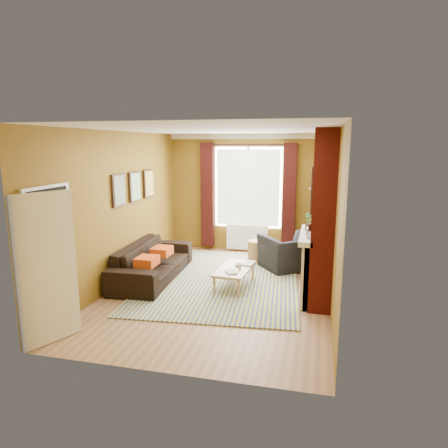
{
  "coord_description": "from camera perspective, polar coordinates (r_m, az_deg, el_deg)",
  "views": [
    {
      "loc": [
        1.64,
        -6.61,
        2.57
      ],
      "look_at": [
        0.0,
        0.25,
        1.15
      ],
      "focal_mm": 32.0,
      "sensor_mm": 36.0,
      "label": 1
    }
  ],
  "objects": [
    {
      "name": "sofa",
      "position": [
        7.86,
        -10.12,
        -5.26
      ],
      "size": [
        1.02,
        2.39,
        0.69
      ],
      "primitive_type": "imported",
      "rotation": [
        0.0,
        0.0,
        1.61
      ],
      "color": "black",
      "rests_on": "ground"
    },
    {
      "name": "mug",
      "position": [
        7.25,
        2.23,
        -5.99
      ],
      "size": [
        0.1,
        0.1,
        0.08
      ],
      "primitive_type": "imported",
      "rotation": [
        0.0,
        0.0,
        -0.11
      ],
      "color": "#999999",
      "rests_on": "coffee_table"
    },
    {
      "name": "floor_lamp",
      "position": [
        8.94,
        12.72,
        2.85
      ],
      "size": [
        0.31,
        0.31,
        1.63
      ],
      "rotation": [
        0.0,
        0.0,
        -0.36
      ],
      "color": "black",
      "rests_on": "ground"
    },
    {
      "name": "ground",
      "position": [
        7.28,
        -0.46,
        -9.29
      ],
      "size": [
        5.5,
        5.5,
        0.0
      ],
      "primitive_type": "plane",
      "color": "olive",
      "rests_on": "ground"
    },
    {
      "name": "coffee_table",
      "position": [
        7.29,
        1.53,
        -6.55
      ],
      "size": [
        0.64,
        1.14,
        0.37
      ],
      "rotation": [
        0.0,
        0.0,
        -0.08
      ],
      "color": "tan",
      "rests_on": "ground"
    },
    {
      "name": "book_b",
      "position": [
        7.53,
        2.59,
        -5.57
      ],
      "size": [
        0.26,
        0.33,
        0.02
      ],
      "primitive_type": "imported",
      "rotation": [
        0.0,
        0.0,
        -0.12
      ],
      "color": "#999999",
      "rests_on": "coffee_table"
    },
    {
      "name": "armchair",
      "position": [
        8.4,
        9.5,
        -4.03
      ],
      "size": [
        1.46,
        1.43,
        0.72
      ],
      "primitive_type": "imported",
      "rotation": [
        0.0,
        0.0,
        3.77
      ],
      "color": "black",
      "rests_on": "ground"
    },
    {
      "name": "wicker_stool",
      "position": [
        8.89,
        4.61,
        -3.89
      ],
      "size": [
        0.49,
        0.49,
        0.47
      ],
      "rotation": [
        0.0,
        0.0,
        -0.38
      ],
      "color": "#9D7444",
      "rests_on": "ground"
    },
    {
      "name": "tv_remote",
      "position": [
        7.39,
        1.75,
        -5.89
      ],
      "size": [
        0.1,
        0.18,
        0.02
      ],
      "rotation": [
        0.0,
        0.0,
        0.29
      ],
      "color": "#232325",
      "rests_on": "coffee_table"
    },
    {
      "name": "striped_rug",
      "position": [
        7.74,
        -0.33,
        -7.91
      ],
      "size": [
        3.17,
        4.17,
        0.02
      ],
      "rotation": [
        0.0,
        0.0,
        0.08
      ],
      "color": "#314888",
      "rests_on": "ground"
    },
    {
      "name": "room_walls",
      "position": [
        7.05,
        5.08,
        1.67
      ],
      "size": [
        3.82,
        5.54,
        2.83
      ],
      "color": "brown",
      "rests_on": "ground"
    },
    {
      "name": "book_a",
      "position": [
        6.98,
        0.3,
        -6.93
      ],
      "size": [
        0.28,
        0.3,
        0.02
      ],
      "primitive_type": "imported",
      "rotation": [
        0.0,
        0.0,
        0.52
      ],
      "color": "#999999",
      "rests_on": "coffee_table"
    }
  ]
}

